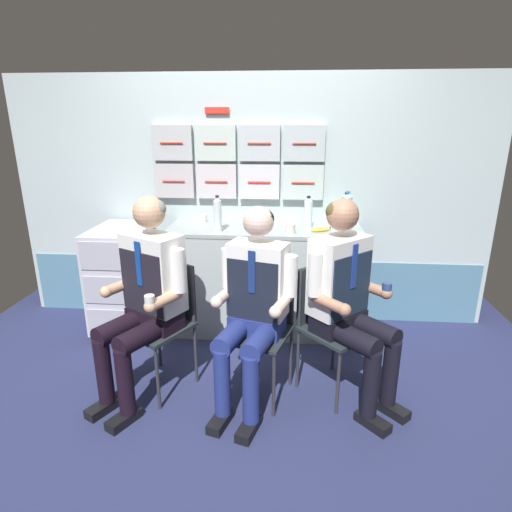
{
  "coord_description": "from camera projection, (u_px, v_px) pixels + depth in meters",
  "views": [
    {
      "loc": [
        0.36,
        -2.3,
        1.77
      ],
      "look_at": [
        0.14,
        0.34,
        0.91
      ],
      "focal_mm": 29.53,
      "sensor_mm": 36.0,
      "label": 1
    }
  ],
  "objects": [
    {
      "name": "ground",
      "position": [
        231.0,
        407.0,
        2.75
      ],
      "size": [
        4.8,
        4.8,
        0.04
      ],
      "primitive_type": "cube",
      "color": "navy"
    },
    {
      "name": "folding_chair_right",
      "position": [
        327.0,
        314.0,
        2.82
      ],
      "size": [
        0.57,
        0.57,
        0.86
      ],
      "color": "#2D2D33",
      "rests_on": "ground"
    },
    {
      "name": "crew_member_center",
      "position": [
        253.0,
        300.0,
        2.59
      ],
      "size": [
        0.52,
        0.67,
        1.29
      ],
      "color": "black",
      "rests_on": "ground"
    },
    {
      "name": "sparkling_bottle_green",
      "position": [
        347.0,
        212.0,
        3.36
      ],
      "size": [
        0.07,
        0.07,
        0.32
      ],
      "color": "silver",
      "rests_on": "galley_counter"
    },
    {
      "name": "water_bottle_tall",
      "position": [
        346.0,
        210.0,
        3.52
      ],
      "size": [
        0.07,
        0.07,
        0.28
      ],
      "color": "#509954",
      "rests_on": "galley_counter"
    },
    {
      "name": "snack_banana",
      "position": [
        321.0,
        229.0,
        3.37
      ],
      "size": [
        0.17,
        0.1,
        0.04
      ],
      "color": "yellow",
      "rests_on": "galley_counter"
    },
    {
      "name": "folding_chair_left",
      "position": [
        165.0,
        311.0,
        2.86
      ],
      "size": [
        0.54,
        0.54,
        0.86
      ],
      "color": "#2D2D33",
      "rests_on": "ground"
    },
    {
      "name": "paper_cup_blue",
      "position": [
        258.0,
        220.0,
        3.56
      ],
      "size": [
        0.07,
        0.07,
        0.09
      ],
      "color": "silver",
      "rests_on": "galley_counter"
    },
    {
      "name": "galley_bulkhead",
      "position": [
        250.0,
        204.0,
        3.72
      ],
      "size": [
        4.2,
        0.14,
        2.15
      ],
      "color": "#ACBEC1",
      "rests_on": "ground"
    },
    {
      "name": "service_trolley",
      "position": [
        121.0,
        276.0,
        3.62
      ],
      "size": [
        0.4,
        0.65,
        0.92
      ],
      "color": "black",
      "rests_on": "ground"
    },
    {
      "name": "espresso_cup_small",
      "position": [
        203.0,
        218.0,
        3.68
      ],
      "size": [
        0.07,
        0.07,
        0.07
      ],
      "color": "silver",
      "rests_on": "galley_counter"
    },
    {
      "name": "crew_member_left",
      "position": [
        145.0,
        290.0,
        2.67
      ],
      "size": [
        0.62,
        0.72,
        1.33
      ],
      "color": "black",
      "rests_on": "ground"
    },
    {
      "name": "folding_chair_center",
      "position": [
        262.0,
        315.0,
        2.79
      ],
      "size": [
        0.5,
        0.5,
        0.86
      ],
      "color": "#2D2D33",
      "rests_on": "ground"
    },
    {
      "name": "crew_member_right",
      "position": [
        348.0,
        293.0,
        2.64
      ],
      "size": [
        0.67,
        0.69,
        1.32
      ],
      "color": "black",
      "rests_on": "ground"
    },
    {
      "name": "water_bottle_clear",
      "position": [
        308.0,
        213.0,
        3.44
      ],
      "size": [
        0.07,
        0.07,
        0.27
      ],
      "color": "silver",
      "rests_on": "galley_counter"
    },
    {
      "name": "paper_cup_tan",
      "position": [
        290.0,
        228.0,
        3.3
      ],
      "size": [
        0.08,
        0.08,
        0.08
      ],
      "color": "silver",
      "rests_on": "galley_counter"
    },
    {
      "name": "water_bottle_blue_cap",
      "position": [
        218.0,
        215.0,
        3.33
      ],
      "size": [
        0.06,
        0.06,
        0.29
      ],
      "color": "silver",
      "rests_on": "galley_counter"
    },
    {
      "name": "galley_counter",
      "position": [
        264.0,
        280.0,
        3.63
      ],
      "size": [
        1.61,
        0.53,
        0.92
      ],
      "color": "#A1ACAB",
      "rests_on": "ground"
    }
  ]
}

